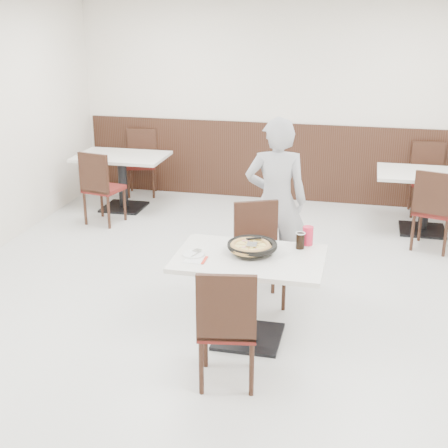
% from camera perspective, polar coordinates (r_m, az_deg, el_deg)
% --- Properties ---
extents(floor, '(7.00, 7.00, 0.00)m').
position_cam_1_polar(floor, '(5.89, 1.27, -7.51)').
color(floor, '#A9A9A5').
rests_on(floor, ground).
extents(wall_back, '(6.00, 0.04, 2.80)m').
position_cam_1_polar(wall_back, '(8.80, 6.11, 11.06)').
color(wall_back, silver).
rests_on(wall_back, floor).
extents(wall_front, '(6.00, 0.04, 2.80)m').
position_cam_1_polar(wall_front, '(2.33, -17.00, -14.62)').
color(wall_front, silver).
rests_on(wall_front, floor).
extents(wainscot_back, '(5.90, 0.03, 1.10)m').
position_cam_1_polar(wainscot_back, '(8.94, 5.90, 5.65)').
color(wainscot_back, black).
rests_on(wainscot_back, floor).
extents(main_table, '(1.29, 0.94, 0.75)m').
position_cam_1_polar(main_table, '(5.20, 2.30, -6.79)').
color(main_table, silver).
rests_on(main_table, floor).
extents(chair_near, '(0.48, 0.48, 0.95)m').
position_cam_1_polar(chair_near, '(4.59, 0.34, -9.13)').
color(chair_near, black).
rests_on(chair_near, floor).
extents(chair_far, '(0.56, 0.56, 0.95)m').
position_cam_1_polar(chair_far, '(5.76, 3.34, -2.97)').
color(chair_far, black).
rests_on(chair_far, floor).
extents(trivet, '(0.13, 0.13, 0.04)m').
position_cam_1_polar(trivet, '(5.09, 2.60, -2.53)').
color(trivet, black).
rests_on(trivet, main_table).
extents(pizza_pan, '(0.36, 0.36, 0.01)m').
position_cam_1_polar(pizza_pan, '(5.09, 2.60, -2.25)').
color(pizza_pan, black).
rests_on(pizza_pan, trivet).
extents(pizza, '(0.38, 0.38, 0.02)m').
position_cam_1_polar(pizza, '(5.05, 2.42, -2.18)').
color(pizza, '#B18645').
rests_on(pizza, pizza_pan).
extents(pizza_server, '(0.09, 0.11, 0.00)m').
position_cam_1_polar(pizza_server, '(5.04, 2.57, -1.85)').
color(pizza_server, silver).
rests_on(pizza_server, pizza).
extents(napkin, '(0.17, 0.17, 0.00)m').
position_cam_1_polar(napkin, '(4.97, -2.63, -3.26)').
color(napkin, silver).
rests_on(napkin, main_table).
extents(side_plate, '(0.20, 0.20, 0.01)m').
position_cam_1_polar(side_plate, '(5.06, -2.80, -2.79)').
color(side_plate, white).
rests_on(side_plate, napkin).
extents(fork, '(0.06, 0.14, 0.00)m').
position_cam_1_polar(fork, '(5.04, -2.55, -2.75)').
color(fork, silver).
rests_on(fork, side_plate).
extents(cola_glass, '(0.08, 0.08, 0.13)m').
position_cam_1_polar(cola_glass, '(5.21, 6.98, -1.56)').
color(cola_glass, black).
rests_on(cola_glass, main_table).
extents(red_cup, '(0.10, 0.10, 0.16)m').
position_cam_1_polar(red_cup, '(5.30, 7.67, -1.07)').
color(red_cup, red).
rests_on(red_cup, main_table).
extents(diner_person, '(0.67, 0.50, 1.68)m').
position_cam_1_polar(diner_person, '(6.15, 4.78, 2.05)').
color(diner_person, '#9F9FA4').
rests_on(diner_person, floor).
extents(bg_table_left, '(1.30, 0.95, 0.75)m').
position_cam_1_polar(bg_table_left, '(8.64, -9.24, 3.82)').
color(bg_table_left, silver).
rests_on(bg_table_left, floor).
extents(bg_chair_left_near, '(0.50, 0.50, 0.95)m').
position_cam_1_polar(bg_chair_left_near, '(8.08, -10.93, 3.34)').
color(bg_chair_left_near, black).
rests_on(bg_chair_left_near, floor).
extents(bg_chair_left_far, '(0.51, 0.51, 0.95)m').
position_cam_1_polar(bg_chair_left_far, '(9.22, -7.56, 5.53)').
color(bg_chair_left_far, black).
rests_on(bg_chair_left_far, floor).
extents(bg_table_right, '(1.26, 0.89, 0.75)m').
position_cam_1_polar(bg_table_right, '(8.03, 17.91, 1.90)').
color(bg_table_right, silver).
rests_on(bg_table_right, floor).
extents(bg_chair_right_near, '(0.52, 0.52, 0.95)m').
position_cam_1_polar(bg_chair_right_near, '(7.46, 18.72, 1.29)').
color(bg_chair_right_near, black).
rests_on(bg_chair_right_near, floor).
extents(bg_chair_right_far, '(0.44, 0.44, 0.95)m').
position_cam_1_polar(bg_chair_right_far, '(8.68, 18.08, 3.84)').
color(bg_chair_right_far, black).
rests_on(bg_chair_right_far, floor).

